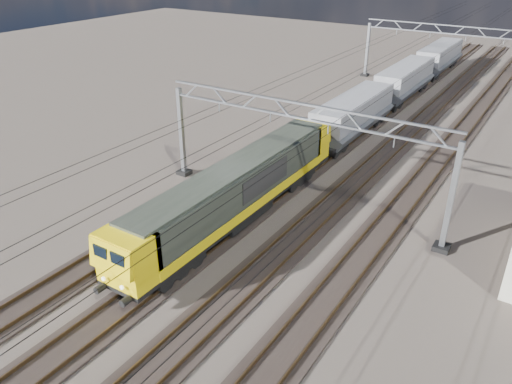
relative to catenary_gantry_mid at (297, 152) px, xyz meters
The scene contains 12 objects.
ground 5.59m from the catenary_gantry_mid, 90.00° to the right, with size 160.00×160.00×0.00m, color #2A2420.
track_outer_west 8.17m from the catenary_gantry_mid, 146.31° to the right, with size 2.60×140.00×0.30m.
track_loco 5.89m from the catenary_gantry_mid, 116.57° to the right, with size 2.60×140.00×0.30m.
track_inner_east 5.89m from the catenary_gantry_mid, 63.43° to the right, with size 2.60×140.00×0.30m.
track_outer_east 8.17m from the catenary_gantry_mid, 33.69° to the right, with size 2.60×140.00×0.30m.
catenary_gantry_mid is the anchor object (origin of this frame).
catenary_gantry_far 36.00m from the catenary_gantry_mid, 90.00° to the left, with size 19.90×0.90×7.11m.
overhead_wires 4.40m from the catenary_gantry_mid, 90.00° to the left, with size 12.03×140.00×0.53m.
locomotive 4.44m from the catenary_gantry_mid, 118.83° to the right, with size 2.76×21.10×3.62m.
hopper_wagon_lead 14.30m from the catenary_gantry_mid, 98.10° to the left, with size 3.38×13.00×3.25m.
hopper_wagon_mid 28.38m from the catenary_gantry_mid, 94.05° to the left, with size 3.38×13.00×3.25m.
hopper_wagon_third 42.54m from the catenary_gantry_mid, 92.70° to the left, with size 3.38×13.00×3.25m.
Camera 1 is at (13.55, -21.80, 15.83)m, focal length 35.00 mm.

